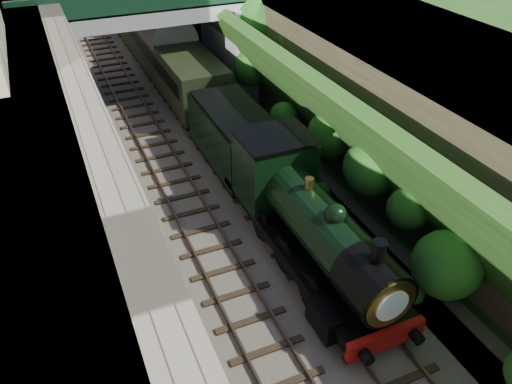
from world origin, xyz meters
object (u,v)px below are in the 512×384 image
tree (259,23)px  road_bridge (169,32)px  locomotive (309,222)px  tender (235,140)px

tree → road_bridge: bearing=155.5°
tree → locomotive: (-4.71, -15.06, -2.75)m
road_bridge → tender: bearing=-88.5°
road_bridge → tree: (4.97, -2.26, 0.57)m
tree → locomotive: 16.02m
road_bridge → tree: 5.49m
locomotive → tender: bearing=90.0°
road_bridge → tree: bearing=-24.5°
tree → locomotive: size_ratio=0.65×
road_bridge → tree: size_ratio=2.42×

